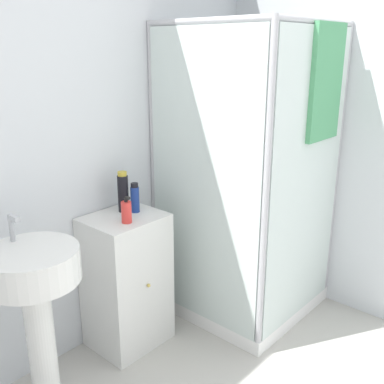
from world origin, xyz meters
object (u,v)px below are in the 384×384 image
at_px(soap_dispenser, 126,212).
at_px(shampoo_bottle_tall_black, 123,192).
at_px(shampoo_bottle_blue, 135,198).
at_px(sink, 35,293).

height_order(soap_dispenser, shampoo_bottle_tall_black, shampoo_bottle_tall_black).
distance_m(soap_dispenser, shampoo_bottle_blue, 0.17).
distance_m(shampoo_bottle_tall_black, shampoo_bottle_blue, 0.08).
distance_m(sink, soap_dispenser, 0.64).
relative_size(soap_dispenser, shampoo_bottle_blue, 0.87).
height_order(sink, soap_dispenser, sink).
height_order(sink, shampoo_bottle_blue, sink).
xyz_separation_m(soap_dispenser, shampoo_bottle_blue, (0.14, 0.09, 0.02)).
bearing_deg(soap_dispenser, sink, -173.77).
bearing_deg(soap_dispenser, shampoo_bottle_blue, 32.60).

